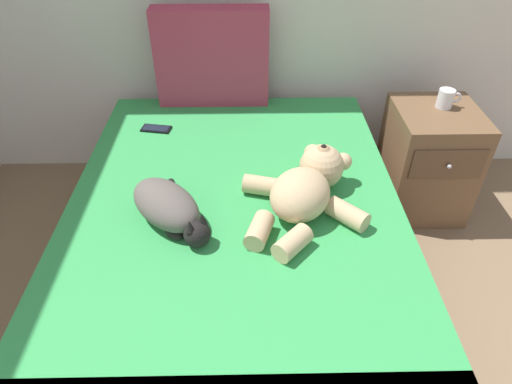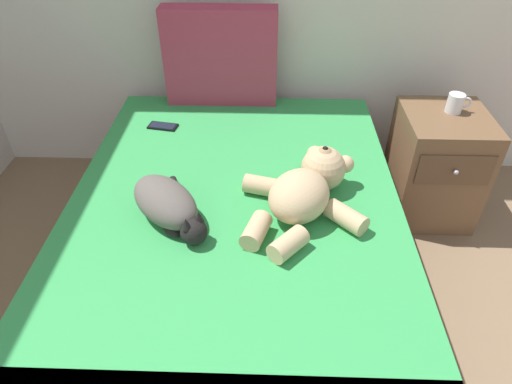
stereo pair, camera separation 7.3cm
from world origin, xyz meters
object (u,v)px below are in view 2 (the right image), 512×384
object	(u,v)px
bed	(235,255)
mug	(456,103)
teddy_bear	(306,189)
cat	(168,204)
nightstand	(435,166)
cell_phone	(163,126)
patterned_cushion	(221,57)

from	to	relation	value
bed	mug	xyz separation A→B (m)	(1.06, 0.69, 0.40)
bed	teddy_bear	bearing A→B (deg)	7.13
bed	cat	size ratio (longest dim) A/B	4.92
nightstand	mug	size ratio (longest dim) A/B	4.99
cat	cell_phone	xyz separation A→B (m)	(-0.17, 0.71, -0.07)
teddy_bear	mug	world-z (taller)	teddy_bear
patterned_cushion	teddy_bear	world-z (taller)	patterned_cushion
cell_phone	nightstand	distance (m)	1.46
bed	cat	distance (m)	0.41
mug	patterned_cushion	bearing A→B (deg)	167.74
bed	patterned_cushion	size ratio (longest dim) A/B	3.44
teddy_bear	mug	bearing A→B (deg)	40.23
cat	teddy_bear	bearing A→B (deg)	10.09
cell_phone	nightstand	size ratio (longest dim) A/B	0.27
cell_phone	teddy_bear	bearing A→B (deg)	-41.18
nightstand	teddy_bear	bearing A→B (deg)	-140.69
cat	nightstand	xyz separation A→B (m)	(1.27, 0.70, -0.28)
teddy_bear	nightstand	distance (m)	1.01
teddy_bear	mug	xyz separation A→B (m)	(0.78, 0.66, 0.05)
bed	mug	size ratio (longest dim) A/B	17.21
patterned_cushion	cat	bearing A→B (deg)	-96.50
patterned_cushion	mug	size ratio (longest dim) A/B	5.00
patterned_cushion	nightstand	xyz separation A→B (m)	(1.16, -0.31, -0.47)
teddy_bear	mug	distance (m)	1.02
patterned_cushion	mug	distance (m)	1.22
teddy_bear	cat	bearing A→B (deg)	-169.91
teddy_bear	nightstand	xyz separation A→B (m)	(0.74, 0.61, -0.29)
patterned_cushion	cell_phone	xyz separation A→B (m)	(-0.28, -0.30, -0.25)
patterned_cushion	teddy_bear	size ratio (longest dim) A/B	0.99
bed	patterned_cushion	distance (m)	1.09
patterned_cushion	cell_phone	distance (m)	0.49
nightstand	mug	xyz separation A→B (m)	(0.03, 0.05, 0.35)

